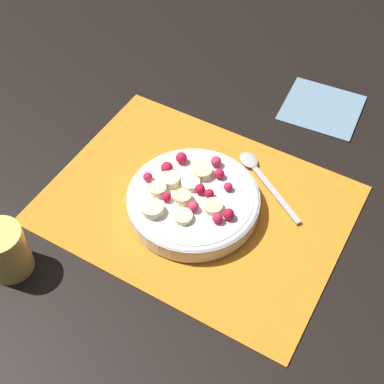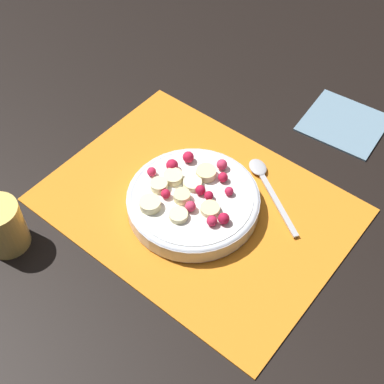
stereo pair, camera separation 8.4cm
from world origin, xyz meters
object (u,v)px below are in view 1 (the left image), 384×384
Objects in this scene: napkin at (322,107)px; fruit_bowl at (192,199)px; spoon at (258,171)px; drinking_glass at (5,251)px.

fruit_bowl is at bearing 74.01° from napkin.
spoon is at bearing -117.25° from fruit_bowl.
drinking_glass is (0.18, 0.23, 0.02)m from fruit_bowl.
fruit_bowl is 0.14m from spoon.
spoon is 0.22m from napkin.
napkin is (-0.10, -0.34, -0.02)m from fruit_bowl.
spoon is at bearing -124.57° from drinking_glass.
fruit_bowl is at bearing -127.94° from drinking_glass.
drinking_glass is 0.55× the size of napkin.
drinking_glass is 0.63m from napkin.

